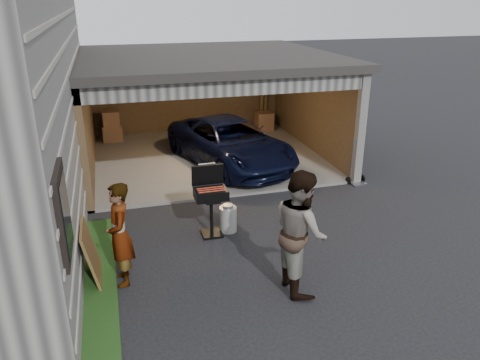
% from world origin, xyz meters
% --- Properties ---
extents(ground, '(80.00, 80.00, 0.00)m').
position_xyz_m(ground, '(0.00, 0.00, 0.00)').
color(ground, black).
rests_on(ground, ground).
extents(groundcover_strip, '(0.50, 8.00, 0.06)m').
position_xyz_m(groundcover_strip, '(-2.25, -1.00, 0.03)').
color(groundcover_strip, '#193814').
rests_on(groundcover_strip, ground).
extents(garage, '(6.80, 6.30, 2.90)m').
position_xyz_m(garage, '(0.76, 6.79, 1.87)').
color(garage, '#605E59').
rests_on(garage, ground).
extents(minivan, '(3.10, 4.76, 1.22)m').
position_xyz_m(minivan, '(1.21, 5.57, 0.61)').
color(minivan, black).
rests_on(minivan, ground).
extents(woman, '(0.43, 0.64, 1.72)m').
position_xyz_m(woman, '(-1.87, 0.70, 0.86)').
color(woman, silver).
rests_on(woman, ground).
extents(man, '(0.76, 0.97, 1.98)m').
position_xyz_m(man, '(0.80, -0.20, 0.99)').
color(man, '#3E2A18').
rests_on(man, ground).
extents(bbq_grill, '(0.61, 0.54, 1.37)m').
position_xyz_m(bbq_grill, '(-0.15, 1.90, 0.81)').
color(bbq_grill, black).
rests_on(bbq_grill, ground).
extents(propane_tank, '(0.41, 0.41, 0.51)m').
position_xyz_m(propane_tank, '(0.20, 1.94, 0.25)').
color(propane_tank, '#B2B2AE').
rests_on(propane_tank, ground).
extents(plywood_panel, '(0.25, 0.89, 0.98)m').
position_xyz_m(plywood_panel, '(-2.34, 0.88, 0.49)').
color(plywood_panel, '#51361B').
rests_on(plywood_panel, ground).
extents(hand_truck, '(0.48, 0.39, 1.12)m').
position_xyz_m(hand_truck, '(3.89, 3.48, 0.22)').
color(hand_truck, gray).
rests_on(hand_truck, ground).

